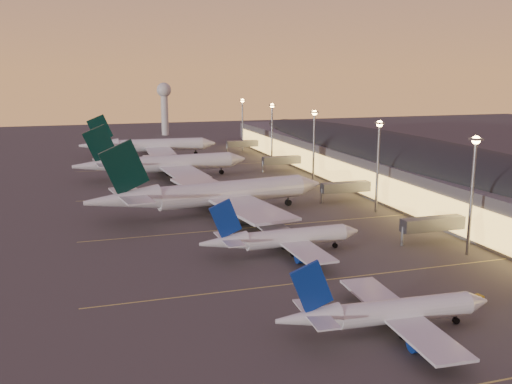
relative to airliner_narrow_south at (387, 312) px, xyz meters
The scene contains 11 objects.
ground 28.41m from the airliner_narrow_south, 89.32° to the left, with size 700.00×700.00×0.00m, color #43403D.
airliner_narrow_south is the anchor object (origin of this frame).
airliner_narrow_north 40.90m from the airliner_narrow_south, 92.59° to the left, with size 36.90×32.89×13.21m.
airliner_wide_near 80.24m from the airliner_narrow_south, 95.86° to the left, with size 69.32×63.79×22.20m.
airliner_wide_mid 139.90m from the airliner_narrow_south, 95.27° to the left, with size 65.22×59.59×20.86m.
airliner_wide_far 197.38m from the airliner_narrow_south, 93.18° to the left, with size 62.94×57.29×20.16m.
terminal_building 118.47m from the airliner_narrow_south, 58.31° to the left, with size 56.35×255.00×17.46m.
light_masts 101.08m from the airliner_narrow_south, 68.71° to the left, with size 2.20×217.20×25.90m.
radar_tower 289.01m from the airliner_narrow_south, 87.95° to the left, with size 9.00×9.00×32.50m.
lane_markings 68.30m from the airliner_narrow_south, 89.72° to the left, with size 90.00×180.36×0.00m.
baggage_tug_b 21.41m from the airliner_narrow_south, 15.48° to the left, with size 3.80×2.02×1.08m.
Camera 1 is at (-43.53, -99.15, 38.91)m, focal length 40.00 mm.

